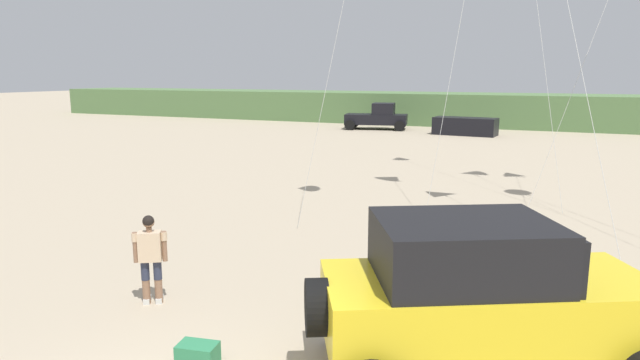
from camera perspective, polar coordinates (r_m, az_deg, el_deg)
dune_ridge at (r=47.40m, az=19.57°, el=6.74°), size 90.00×6.40×2.56m
jeep at (r=8.01m, az=16.27°, el=-11.30°), size 4.99×4.13×2.26m
person_watching at (r=10.64m, az=-16.97°, el=-7.29°), size 0.55×0.45×1.67m
cooler_box at (r=8.51m, az=-12.40°, el=-17.22°), size 0.61×0.45×0.38m
distant_pickup at (r=42.54m, az=5.95°, el=6.44°), size 4.88×3.19×1.98m
distant_sedan at (r=39.65m, az=14.63°, el=5.34°), size 4.33×2.05×1.20m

